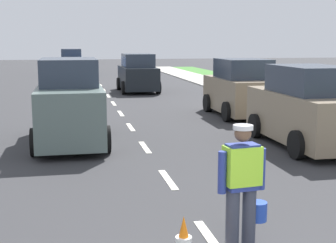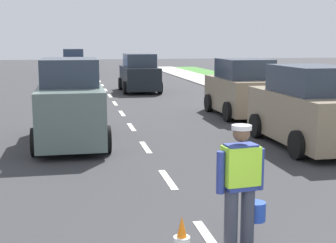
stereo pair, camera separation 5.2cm
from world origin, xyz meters
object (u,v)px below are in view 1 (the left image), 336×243
Objects in this scene: car_oncoming_lead at (70,104)px; traffic_cone_near at (184,243)px; car_parked_curbside at (308,109)px; car_oncoming_third at (71,63)px; car_outgoing_far at (138,74)px; car_parked_far at (242,89)px; road_worker at (243,181)px.

traffic_cone_near is at bearing -80.45° from car_oncoming_lead.
traffic_cone_near is 7.77m from car_parked_curbside.
car_parked_curbside is at bearing -78.51° from car_oncoming_third.
car_parked_curbside is at bearing -14.56° from car_oncoming_lead.
traffic_cone_near is 20.71m from car_outgoing_far.
car_outgoing_far is (-2.42, 14.44, -0.03)m from car_parked_curbside.
car_outgoing_far is (-2.55, 9.15, -0.02)m from car_parked_far.
car_parked_far is 7.21m from car_oncoming_lead.
car_parked_far is at bearing 88.60° from car_parked_curbside.
road_worker is 7.58m from car_oncoming_lead.
car_parked_far is 0.97× the size of car_outgoing_far.
car_oncoming_lead reaches higher than traffic_cone_near.
car_parked_curbside is 0.97× the size of car_oncoming_third.
car_oncoming_third is at bearing 93.31° from road_worker.
car_oncoming_third is (-5.97, 23.46, -0.00)m from car_parked_far.
car_parked_curbside is 6.24m from car_oncoming_lead.
car_parked_curbside is (4.75, 6.12, 0.64)m from traffic_cone_near.
road_worker is 0.38× the size of car_oncoming_third.
car_parked_far is at bearing -75.71° from car_oncoming_third.
car_parked_far is at bearing 31.13° from car_oncoming_lead.
car_oncoming_third is at bearing 101.49° from car_parked_curbside.
car_parked_curbside is 1.00× the size of car_oncoming_lead.
car_outgoing_far is at bearing 74.30° from car_oncoming_lead.
traffic_cone_near is at bearing -127.80° from car_parked_curbside.
car_oncoming_lead is at bearing 165.44° from car_parked_curbside.
car_oncoming_third is (-3.42, 14.31, 0.02)m from car_outgoing_far.
road_worker is 20.18m from car_outgoing_far.
traffic_cone_near is (-0.89, -0.44, -0.60)m from road_worker.
car_oncoming_lead is at bearing -90.42° from car_oncoming_third.
traffic_cone_near is at bearing -88.20° from car_oncoming_third.
car_outgoing_far is 14.72m from car_oncoming_third.
car_parked_far is at bearing 70.07° from road_worker.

